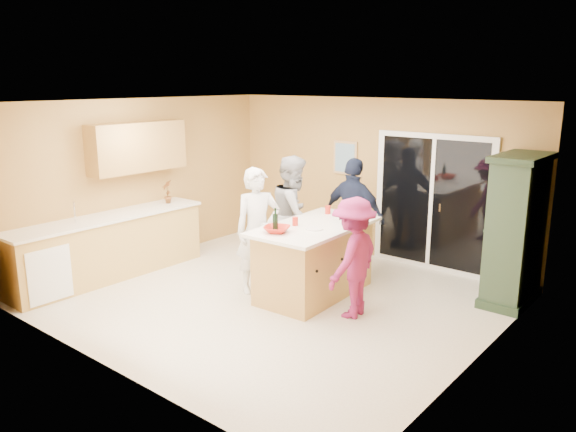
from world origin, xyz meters
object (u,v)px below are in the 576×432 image
Objects in this scene: woman_white at (258,231)px; woman_magenta at (353,258)px; green_hutch at (516,232)px; woman_grey at (294,215)px; woman_navy at (353,216)px; kitchen_island at (314,262)px.

woman_white reaches higher than woman_magenta.
woman_grey is (-2.94, -0.91, -0.06)m from green_hutch.
woman_white is at bearing -147.34° from green_hutch.
woman_grey is at bearing 41.56° from woman_navy.
green_hutch is 2.30m from woman_navy.
woman_white is at bearing 69.05° from woman_navy.
green_hutch is 3.08m from woman_grey.
woman_navy is at bearing 8.61° from woman_white.
woman_grey is at bearing -162.74° from green_hutch.
kitchen_island is 1.20m from woman_navy.
woman_navy is 1.65m from woman_magenta.
woman_white is 0.99× the size of woman_navy.
woman_grey is (-0.09, 0.91, 0.03)m from woman_white.
kitchen_island is 1.27× the size of woman_magenta.
woman_grey is 1.20× the size of woman_magenta.
woman_navy is (0.67, 0.59, -0.02)m from woman_grey.
green_hutch is 3.39m from woman_white.
woman_grey reaches higher than woman_navy.
woman_white is 1.61m from woman_navy.
woman_navy is at bearing 92.98° from kitchen_island.
green_hutch reaches higher than kitchen_island.
kitchen_island is 0.97× the size of green_hutch.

